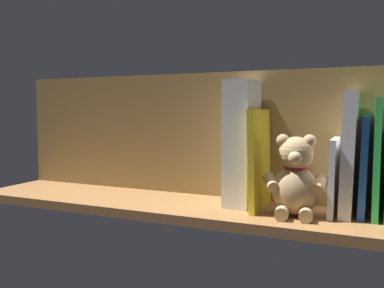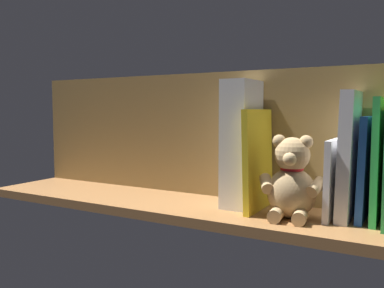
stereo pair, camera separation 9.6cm
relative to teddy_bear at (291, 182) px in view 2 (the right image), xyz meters
The scene contains 9 objects.
ground_plane 26.24cm from the teddy_bear, ahead, with size 115.34×24.74×2.20cm, color #9E6B3D.
shelf_back_panel 28.80cm from the teddy_bear, 26.51° to the right, with size 115.34×1.50×31.75cm, color olive.
book_3 16.97cm from the teddy_bear, 161.23° to the right, with size 1.30×11.83×24.64cm, color green.
book_4 14.52cm from the teddy_bear, 156.90° to the right, with size 1.41×11.15×20.91cm, color blue.
book_5 12.53cm from the teddy_bear, 154.00° to the right, with size 2.53×12.43×26.01cm, color silver.
book_6 8.62cm from the teddy_bear, 147.62° to the right, with size 1.26×13.10×16.22cm, color silver.
teddy_bear is the anchor object (origin of this frame).
book_7 9.96cm from the teddy_bear, 22.38° to the right, with size 1.33×15.25×22.35cm, color yellow.
dictionary_thick_white 15.78cm from the teddy_bear, 21.21° to the right, with size 5.98×11.86×28.98cm, color silver.
Camera 2 is at (-47.60, 83.59, 22.01)cm, focal length 38.02 mm.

